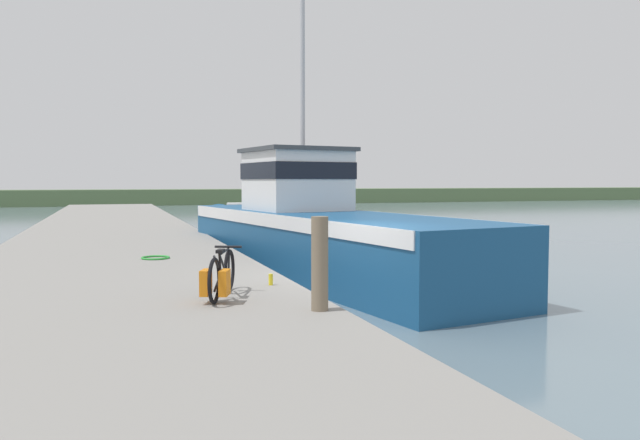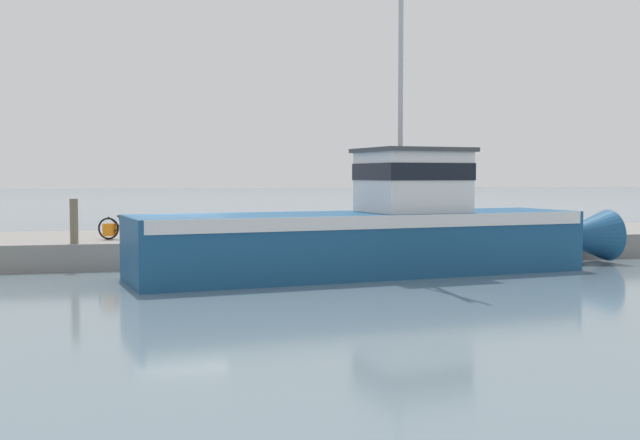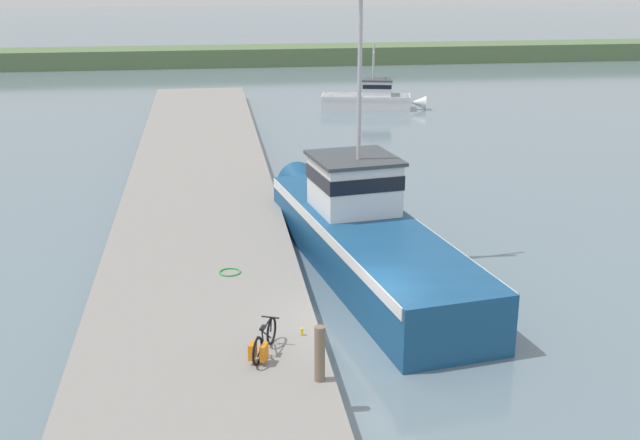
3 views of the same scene
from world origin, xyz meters
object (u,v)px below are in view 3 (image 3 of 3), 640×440
Objects in this scene: fishing_boat_main at (363,232)px; water_bottle_on_curb at (302,332)px; boat_orange_near at (371,98)px; bicycle_touring at (263,344)px; mooring_post at (320,354)px.

water_bottle_on_curb is (-2.77, -6.34, -0.34)m from fishing_boat_main.
fishing_boat_main is at bearing 0.71° from boat_orange_near.
boat_orange_near is at bearing 68.70° from fishing_boat_main.
bicycle_touring is 1.27× the size of mooring_post.
fishing_boat_main is at bearing 84.43° from bicycle_touring.
boat_orange_near is 5.48× the size of mooring_post.
mooring_post is 6.72× the size of water_bottle_on_curb.
bicycle_touring is at bearing -2.66° from boat_orange_near.
boat_orange_near is at bearing 96.49° from bicycle_touring.
fishing_boat_main is 9.22× the size of bicycle_touring.
boat_orange_near is 37.44m from bicycle_touring.
fishing_boat_main is 11.70× the size of mooring_post.
fishing_boat_main is 6.93m from water_bottle_on_curb.
fishing_boat_main is at bearing 66.39° from water_bottle_on_curb.
boat_orange_near reaches higher than mooring_post.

